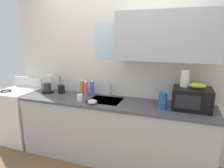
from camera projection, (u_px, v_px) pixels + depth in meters
The scene contains 15 objects.
kitchen_wall_assembly at pixel (128, 66), 2.90m from camera, with size 3.51×0.42×2.50m.
counter_unit at pixel (112, 130), 2.88m from camera, with size 2.74×0.63×0.90m.
sink_faucet at pixel (110, 90), 3.01m from camera, with size 0.03×0.03×0.19m, color #B2B5BA.
stove_range at pixel (19, 115), 3.44m from camera, with size 0.60×0.60×1.08m.
microwave at pixel (192, 99), 2.46m from camera, with size 0.46×0.35×0.27m.
banana_bunch at pixel (198, 86), 2.40m from camera, with size 0.20×0.11×0.07m, color gold.
paper_towel_roll at pixel (185, 78), 2.48m from camera, with size 0.11×0.11×0.22m, color white.
coffee_maker at pixel (49, 86), 3.22m from camera, with size 0.19×0.21×0.28m.
dish_soap_bottle_blue at pixel (92, 88), 3.05m from camera, with size 0.06×0.06×0.25m.
dish_soap_bottle_pink at pixel (86, 88), 3.04m from camera, with size 0.07×0.07×0.24m.
dish_soap_bottle_orange at pixel (82, 87), 3.11m from camera, with size 0.06×0.06×0.25m.
cereal_canister at pixel (163, 100), 2.48m from camera, with size 0.10×0.10×0.21m, color #2659A5.
mug_white at pixel (80, 98), 2.78m from camera, with size 0.08×0.08×0.10m, color white.
utensil_crock at pixel (61, 89), 3.17m from camera, with size 0.11×0.11×0.28m.
small_bowl at pixel (92, 102), 2.66m from camera, with size 0.13×0.13×0.07m, color beige.
Camera 1 is at (0.89, -2.50, 1.78)m, focal length 31.78 mm.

